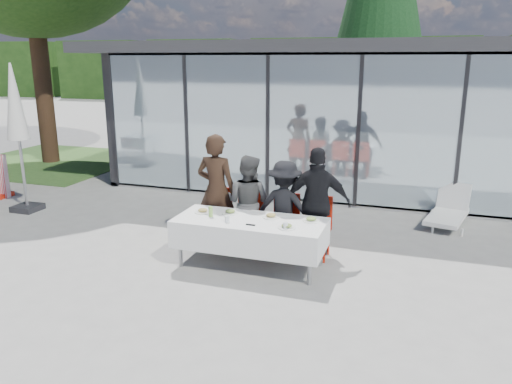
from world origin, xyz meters
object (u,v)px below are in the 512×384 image
(diner_chair_d, at_px, (317,224))
(plate_c, at_px, (271,216))
(diner_chair_b, at_px, (249,217))
(diner_chair_c, at_px, (285,220))
(diner_chair_a, at_px, (218,213))
(market_umbrella, at_px, (16,113))
(diner_c, at_px, (285,208))
(plate_b, at_px, (230,212))
(plate_d, at_px, (311,220))
(plate_extra, at_px, (287,227))
(diner_a, at_px, (216,190))
(lounger, at_px, (449,210))
(dining_table, at_px, (250,233))
(folded_eyeglasses, at_px, (251,225))
(diner_b, at_px, (248,202))
(juice_bottle, at_px, (211,212))
(plate_a, at_px, (203,211))
(diner_d, at_px, (317,203))

(diner_chair_d, relative_size, plate_c, 3.81)
(diner_chair_b, xyz_separation_m, diner_chair_c, (0.62, 0.00, 0.00))
(diner_chair_a, height_order, market_umbrella, market_umbrella)
(diner_c, xyz_separation_m, plate_b, (-0.73, -0.53, 0.01))
(plate_d, xyz_separation_m, plate_extra, (-0.26, -0.42, 0.00))
(diner_chair_a, relative_size, plate_d, 3.81)
(diner_chair_a, height_order, plate_extra, diner_chair_a)
(diner_chair_c, relative_size, diner_chair_d, 1.00)
(diner_a, height_order, plate_b, diner_a)
(lounger, bearing_deg, diner_c, -136.99)
(dining_table, relative_size, folded_eyeglasses, 16.14)
(diner_b, xyz_separation_m, juice_bottle, (-0.33, -0.78, 0.04))
(diner_c, distance_m, folded_eyeglasses, 1.00)
(diner_c, distance_m, plate_c, 0.53)
(diner_chair_d, height_order, plate_a, diner_chair_d)
(diner_d, bearing_deg, diner_chair_a, -8.69)
(plate_d, bearing_deg, diner_chair_a, 162.62)
(lounger, bearing_deg, diner_a, -147.29)
(diner_c, distance_m, plate_d, 0.75)
(plate_b, height_order, plate_extra, same)
(diner_chair_d, xyz_separation_m, market_umbrella, (-6.23, 0.51, 1.49))
(plate_d, distance_m, plate_extra, 0.49)
(diner_b, bearing_deg, dining_table, 120.78)
(plate_b, height_order, plate_d, same)
(diner_b, xyz_separation_m, lounger, (3.24, 2.44, -0.53))
(dining_table, bearing_deg, diner_a, 139.43)
(folded_eyeglasses, bearing_deg, plate_a, 159.37)
(market_umbrella, relative_size, lounger, 2.09)
(diner_c, bearing_deg, market_umbrella, -1.80)
(diner_b, height_order, plate_c, diner_b)
(diner_chair_c, xyz_separation_m, plate_extra, (0.28, -0.96, 0.24))
(dining_table, relative_size, diner_d, 1.28)
(diner_chair_c, bearing_deg, plate_b, -142.34)
(plate_b, distance_m, lounger, 4.50)
(diner_chair_b, distance_m, diner_c, 0.66)
(diner_chair_b, xyz_separation_m, diner_c, (0.62, -0.03, 0.23))
(juice_bottle, bearing_deg, market_umbrella, 164.58)
(dining_table, height_order, diner_a, diner_a)
(diner_b, bearing_deg, juice_bottle, 76.28)
(diner_d, distance_m, plate_a, 1.80)
(diner_chair_d, relative_size, juice_bottle, 6.17)
(lounger, bearing_deg, plate_a, -140.89)
(plate_extra, bearing_deg, diner_chair_d, 75.67)
(diner_b, height_order, lounger, diner_b)
(diner_a, distance_m, diner_d, 1.71)
(dining_table, relative_size, diner_a, 1.19)
(diner_c, bearing_deg, plate_a, 32.01)
(diner_chair_d, relative_size, lounger, 0.68)
(diner_chair_a, bearing_deg, plate_d, -17.38)
(plate_c, bearing_deg, plate_a, -174.82)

